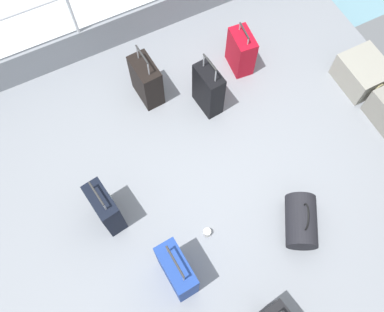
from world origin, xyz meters
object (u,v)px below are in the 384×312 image
Objects in this scene: suitcase_4 at (241,51)px; suitcase_1 at (105,208)px; paper_cup at (207,233)px; suitcase_0 at (146,81)px; duffel_bag at (301,221)px; suitcase_3 at (177,271)px; suitcase_2 at (208,90)px; cargo_crate_0 at (362,73)px.

suitcase_1 is at bearing -63.62° from suitcase_4.
paper_cup is at bearing 52.52° from suitcase_1.
suitcase_1 is (1.20, -0.99, 0.01)m from suitcase_0.
duffel_bag is at bearing -12.70° from suitcase_4.
duffel_bag is at bearing 85.58° from suitcase_3.
suitcase_2 is 8.27× the size of paper_cup.
suitcase_0 is 1.19m from suitcase_4.
duffel_bag is at bearing 60.08° from suitcase_1.
suitcase_4 is at bearing 167.30° from duffel_bag.
cargo_crate_0 is 0.75× the size of suitcase_0.
cargo_crate_0 is 2.56m from suitcase_0.
suitcase_4 reaches higher than duffel_bag.
paper_cup is at bearing 118.75° from suitcase_3.
suitcase_1 reaches higher than suitcase_4.
suitcase_1 is 7.45× the size of paper_cup.
suitcase_1 reaches higher than duffel_bag.
suitcase_3 is at bearing -42.78° from suitcase_4.
suitcase_0 is at bearing -128.27° from suitcase_2.
suitcase_2 is (-0.55, -1.79, 0.14)m from cargo_crate_0.
cargo_crate_0 is at bearing 53.38° from suitcase_4.
duffel_bag is (2.06, -0.46, -0.11)m from suitcase_4.
suitcase_4 is (-1.96, 1.81, -0.06)m from suitcase_3.
suitcase_0 is 2.17m from suitcase_3.
suitcase_3 is at bearing -94.42° from duffel_bag.
suitcase_2 reaches higher than suitcase_0.
paper_cup is (1.83, -0.17, -0.24)m from suitcase_0.
suitcase_1 is at bearing -119.92° from duffel_bag.
suitcase_3 reaches higher than cargo_crate_0.
duffel_bag reaches higher than cargo_crate_0.
suitcase_3 is at bearing -16.85° from suitcase_0.
suitcase_3 is 1.38× the size of duffel_bag.
suitcase_1 is at bearing -39.60° from suitcase_0.
duffel_bag is at bearing -54.02° from cargo_crate_0.
duffel_bag is at bearing 5.04° from suitcase_2.
suitcase_4 is at bearing -126.62° from cargo_crate_0.
suitcase_1 is 0.88× the size of suitcase_3.
suitcase_4 is (-0.87, -1.17, 0.09)m from cargo_crate_0.
suitcase_3 is (0.88, 0.36, 0.03)m from suitcase_1.
cargo_crate_0 is at bearing 73.02° from suitcase_2.
cargo_crate_0 is 3.18m from suitcase_3.
cargo_crate_0 is 0.95× the size of duffel_bag.
suitcase_4 is at bearing 137.22° from suitcase_3.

